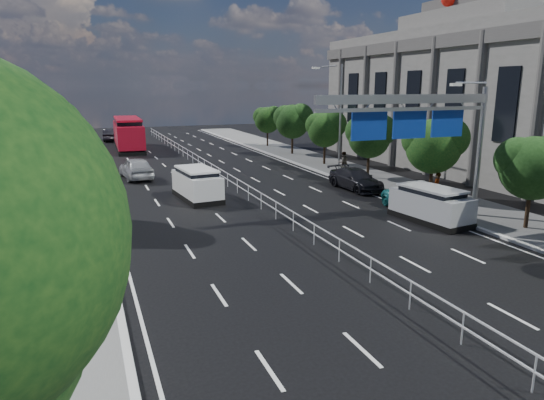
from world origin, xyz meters
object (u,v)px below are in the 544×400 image
silver_minivan (431,205)px  pedestrian_b (343,163)px  parked_car_teal (416,201)px  parked_car_dark (356,179)px  near_car_silver (136,168)px  near_car_dark (110,135)px  pedestrian_a (436,187)px  white_minivan (197,184)px  toilet_sign (29,297)px  overhead_gantry (423,119)px  red_bus (128,133)px

silver_minivan → pedestrian_b: size_ratio=2.63×
parked_car_teal → silver_minivan: bearing=-101.7°
silver_minivan → parked_car_dark: 8.89m
near_car_silver → near_car_dark: near_car_silver is taller
parked_car_teal → pedestrian_b: bearing=85.7°
parked_car_teal → parked_car_dark: 6.80m
pedestrian_a → silver_minivan: bearing=13.6°
near_car_dark → silver_minivan: 50.37m
white_minivan → near_car_dark: size_ratio=1.03×
white_minivan → silver_minivan: bearing=-48.6°
near_car_dark → parked_car_teal: bearing=112.2°
toilet_sign → overhead_gantry: size_ratio=0.42×
pedestrian_a → white_minivan: bearing=-58.8°
white_minivan → pedestrian_a: size_ratio=2.68×
white_minivan → near_car_dark: (-3.26, 38.52, -0.22)m
overhead_gantry → parked_car_dark: 10.31m
toilet_sign → white_minivan: bearing=68.3°
toilet_sign → parked_car_teal: (19.25, 12.20, -2.28)m
toilet_sign → silver_minivan: bearing=28.5°
parked_car_dark → toilet_sign: bearing=-138.9°
parked_car_teal → parked_car_dark: size_ratio=0.94×
white_minivan → red_bus: (-1.74, 28.34, 0.88)m
silver_minivan → parked_car_teal: 2.18m
red_bus → overhead_gantry: bearing=-71.7°
overhead_gantry → red_bus: size_ratio=0.84×
parked_car_teal → pedestrian_b: 12.19m
overhead_gantry → red_bus: 40.16m
toilet_sign → parked_car_teal: bearing=32.4°
pedestrian_b → parked_car_teal: bearing=92.5°
white_minivan → parked_car_teal: 13.73m
overhead_gantry → pedestrian_b: (3.48, 14.18, -4.55)m
pedestrian_b → white_minivan: bearing=29.3°
silver_minivan → parked_car_dark: silver_minivan is taller
white_minivan → pedestrian_b: white_minivan is taller
near_car_silver → pedestrian_b: bearing=157.4°
overhead_gantry → parked_car_dark: size_ratio=2.02×
red_bus → toilet_sign: bearing=-95.7°
near_car_dark → parked_car_dark: bearing=114.9°
toilet_sign → overhead_gantry: bearing=29.6°
overhead_gantry → pedestrian_a: bearing=39.8°
red_bus → parked_car_dark: red_bus is taller
red_bus → near_car_silver: 19.45m
near_car_dark → parked_car_teal: 48.56m
silver_minivan → near_car_dark: bearing=98.8°
red_bus → silver_minivan: bearing=-70.4°
overhead_gantry → red_bus: bearing=106.6°
overhead_gantry → red_bus: (-11.46, 38.31, -3.71)m
overhead_gantry → white_minivan: overhead_gantry is taller
white_minivan → pedestrian_a: white_minivan is taller
red_bus → parked_car_dark: size_ratio=2.42×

